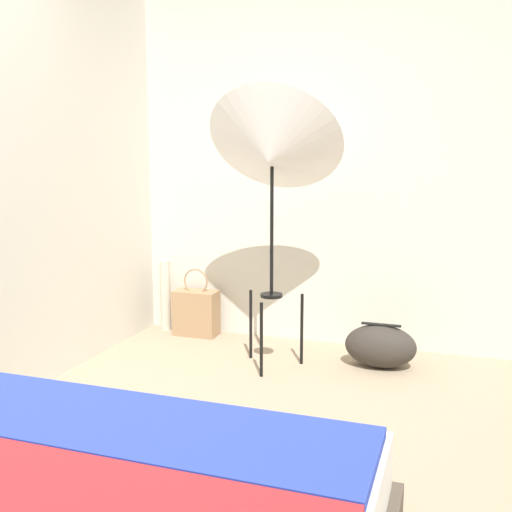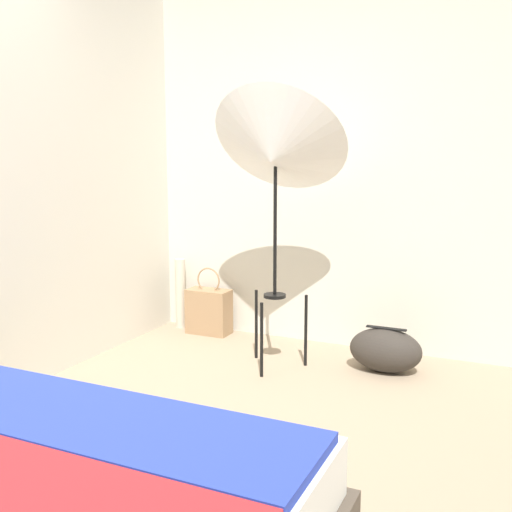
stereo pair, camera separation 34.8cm
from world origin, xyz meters
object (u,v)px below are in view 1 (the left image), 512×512
at_px(photo_umbrella, 272,152).
at_px(tote_bag, 196,312).
at_px(duffel_bag, 380,346).
at_px(paper_roll, 166,295).

distance_m(photo_umbrella, tote_bag, 1.46).
bearing_deg(photo_umbrella, tote_bag, 147.61).
bearing_deg(tote_bag, duffel_bag, -10.58).
bearing_deg(duffel_bag, paper_roll, 169.39).
relative_size(photo_umbrella, paper_roll, 3.19).
bearing_deg(duffel_bag, tote_bag, 169.42).
bearing_deg(paper_roll, photo_umbrella, -27.10).
distance_m(photo_umbrella, paper_roll, 1.56).
height_order(tote_bag, duffel_bag, tote_bag).
height_order(photo_umbrella, tote_bag, photo_umbrella).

